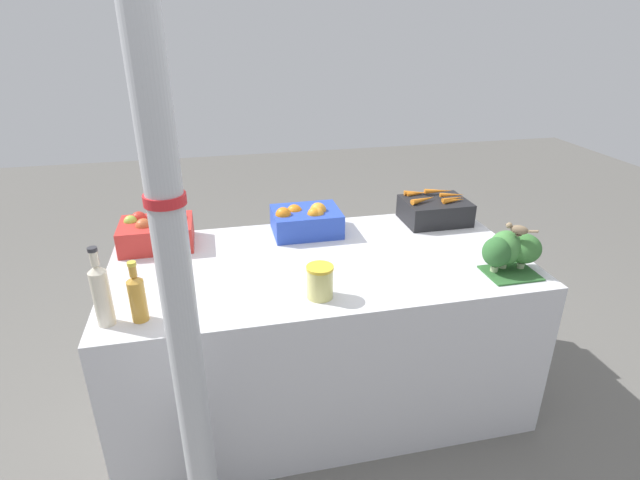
{
  "coord_description": "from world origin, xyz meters",
  "views": [
    {
      "loc": [
        -0.45,
        -2.0,
        1.81
      ],
      "look_at": [
        0.0,
        0.0,
        0.88
      ],
      "focal_mm": 28.0,
      "sensor_mm": 36.0,
      "label": 1
    }
  ],
  "objects_px": {
    "apple_crate": "(157,232)",
    "carrot_crate": "(435,210)",
    "juice_bottle_cloudy": "(101,293)",
    "juice_bottle_amber": "(137,296)",
    "pickle_jar": "(320,282)",
    "support_pole": "(169,227)",
    "sparrow_bird": "(518,229)",
    "orange_crate": "(305,220)",
    "broccoli_pile": "(510,250)"
  },
  "relations": [
    {
      "from": "apple_crate",
      "to": "carrot_crate",
      "type": "height_order",
      "value": "same"
    },
    {
      "from": "apple_crate",
      "to": "carrot_crate",
      "type": "xyz_separation_m",
      "value": [
        1.44,
        -0.0,
        -0.01
      ]
    },
    {
      "from": "juice_bottle_cloudy",
      "to": "juice_bottle_amber",
      "type": "bearing_deg",
      "value": 0.0
    },
    {
      "from": "apple_crate",
      "to": "pickle_jar",
      "type": "height_order",
      "value": "apple_crate"
    },
    {
      "from": "support_pole",
      "to": "apple_crate",
      "type": "xyz_separation_m",
      "value": [
        -0.16,
        0.98,
        -0.42
      ]
    },
    {
      "from": "sparrow_bird",
      "to": "juice_bottle_cloudy",
      "type": "bearing_deg",
      "value": 41.87
    },
    {
      "from": "juice_bottle_amber",
      "to": "support_pole",
      "type": "bearing_deg",
      "value": -61.43
    },
    {
      "from": "pickle_jar",
      "to": "juice_bottle_cloudy",
      "type": "bearing_deg",
      "value": -178.8
    },
    {
      "from": "apple_crate",
      "to": "orange_crate",
      "type": "relative_size",
      "value": 1.0
    },
    {
      "from": "broccoli_pile",
      "to": "pickle_jar",
      "type": "bearing_deg",
      "value": -177.16
    },
    {
      "from": "sparrow_bird",
      "to": "apple_crate",
      "type": "bearing_deg",
      "value": 18.11
    },
    {
      "from": "support_pole",
      "to": "juice_bottle_amber",
      "type": "height_order",
      "value": "support_pole"
    },
    {
      "from": "support_pole",
      "to": "broccoli_pile",
      "type": "relative_size",
      "value": 9.47
    },
    {
      "from": "apple_crate",
      "to": "juice_bottle_cloudy",
      "type": "xyz_separation_m",
      "value": [
        -0.13,
        -0.67,
        0.06
      ]
    },
    {
      "from": "carrot_crate",
      "to": "broccoli_pile",
      "type": "height_order",
      "value": "broccoli_pile"
    },
    {
      "from": "orange_crate",
      "to": "pickle_jar",
      "type": "bearing_deg",
      "value": -95.9
    },
    {
      "from": "support_pole",
      "to": "sparrow_bird",
      "type": "height_order",
      "value": "support_pole"
    },
    {
      "from": "apple_crate",
      "to": "juice_bottle_amber",
      "type": "distance_m",
      "value": 0.67
    },
    {
      "from": "carrot_crate",
      "to": "sparrow_bird",
      "type": "xyz_separation_m",
      "value": [
        0.07,
        -0.64,
        0.14
      ]
    },
    {
      "from": "carrot_crate",
      "to": "support_pole",
      "type": "bearing_deg",
      "value": -142.72
    },
    {
      "from": "orange_crate",
      "to": "carrot_crate",
      "type": "relative_size",
      "value": 1.0
    },
    {
      "from": "apple_crate",
      "to": "broccoli_pile",
      "type": "xyz_separation_m",
      "value": [
        1.52,
        -0.61,
        0.03
      ]
    },
    {
      "from": "pickle_jar",
      "to": "sparrow_bird",
      "type": "height_order",
      "value": "sparrow_bird"
    },
    {
      "from": "sparrow_bird",
      "to": "juice_bottle_amber",
      "type": "bearing_deg",
      "value": 41.94
    },
    {
      "from": "juice_bottle_cloudy",
      "to": "orange_crate",
      "type": "bearing_deg",
      "value": 37.24
    },
    {
      "from": "juice_bottle_cloudy",
      "to": "sparrow_bird",
      "type": "height_order",
      "value": "juice_bottle_cloudy"
    },
    {
      "from": "orange_crate",
      "to": "broccoli_pile",
      "type": "height_order",
      "value": "broccoli_pile"
    },
    {
      "from": "support_pole",
      "to": "broccoli_pile",
      "type": "bearing_deg",
      "value": 15.46
    },
    {
      "from": "juice_bottle_cloudy",
      "to": "pickle_jar",
      "type": "relative_size",
      "value": 2.25
    },
    {
      "from": "juice_bottle_amber",
      "to": "sparrow_bird",
      "type": "distance_m",
      "value": 1.54
    },
    {
      "from": "apple_crate",
      "to": "juice_bottle_cloudy",
      "type": "height_order",
      "value": "juice_bottle_cloudy"
    },
    {
      "from": "apple_crate",
      "to": "orange_crate",
      "type": "bearing_deg",
      "value": -0.63
    },
    {
      "from": "apple_crate",
      "to": "sparrow_bird",
      "type": "relative_size",
      "value": 3.09
    },
    {
      "from": "orange_crate",
      "to": "juice_bottle_amber",
      "type": "bearing_deg",
      "value": -138.67
    },
    {
      "from": "juice_bottle_amber",
      "to": "pickle_jar",
      "type": "distance_m",
      "value": 0.68
    },
    {
      "from": "support_pole",
      "to": "sparrow_bird",
      "type": "bearing_deg",
      "value": 14.24
    },
    {
      "from": "support_pole",
      "to": "apple_crate",
      "type": "relative_size",
      "value": 7.44
    },
    {
      "from": "orange_crate",
      "to": "sparrow_bird",
      "type": "bearing_deg",
      "value": -38.65
    },
    {
      "from": "broccoli_pile",
      "to": "sparrow_bird",
      "type": "bearing_deg",
      "value": -91.35
    },
    {
      "from": "apple_crate",
      "to": "juice_bottle_cloudy",
      "type": "relative_size",
      "value": 1.11
    },
    {
      "from": "juice_bottle_amber",
      "to": "pickle_jar",
      "type": "relative_size",
      "value": 1.75
    },
    {
      "from": "orange_crate",
      "to": "pickle_jar",
      "type": "xyz_separation_m",
      "value": [
        -0.07,
        -0.64,
        -0.0
      ]
    },
    {
      "from": "support_pole",
      "to": "juice_bottle_cloudy",
      "type": "relative_size",
      "value": 8.26
    },
    {
      "from": "juice_bottle_cloudy",
      "to": "juice_bottle_amber",
      "type": "distance_m",
      "value": 0.12
    },
    {
      "from": "apple_crate",
      "to": "juice_bottle_amber",
      "type": "relative_size",
      "value": 1.43
    },
    {
      "from": "apple_crate",
      "to": "pickle_jar",
      "type": "bearing_deg",
      "value": -44.33
    },
    {
      "from": "juice_bottle_amber",
      "to": "carrot_crate",
      "type": "bearing_deg",
      "value": 24.4
    },
    {
      "from": "broccoli_pile",
      "to": "sparrow_bird",
      "type": "relative_size",
      "value": 2.43
    },
    {
      "from": "apple_crate",
      "to": "juice_bottle_amber",
      "type": "xyz_separation_m",
      "value": [
        -0.02,
        -0.67,
        0.03
      ]
    },
    {
      "from": "carrot_crate",
      "to": "pickle_jar",
      "type": "relative_size",
      "value": 2.5
    }
  ]
}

